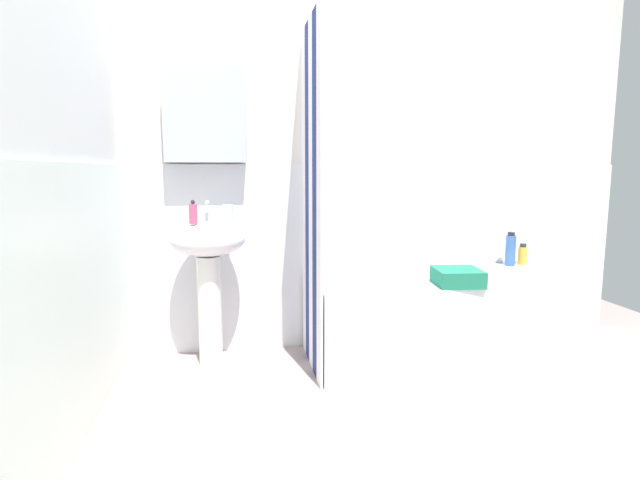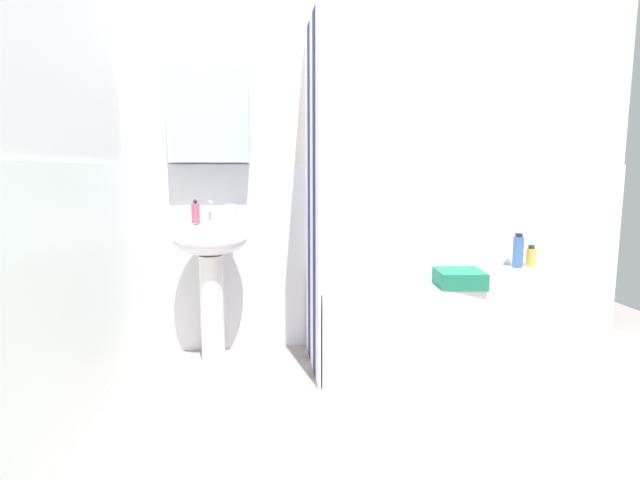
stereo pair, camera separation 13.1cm
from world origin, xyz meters
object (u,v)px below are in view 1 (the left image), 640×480
toothbrush_cup (228,213)px  bathtub (441,317)px  soap_dispenser (193,213)px  conditioner_bottle (510,250)px  body_wash_bottle (523,255)px  sink (208,261)px  towel_folded (458,277)px

toothbrush_cup → bathtub: bearing=-8.9°
soap_dispenser → conditioner_bottle: size_ratio=0.59×
toothbrush_cup → body_wash_bottle: toothbrush_cup is taller
toothbrush_cup → conditioner_bottle: 1.91m
soap_dispenser → toothbrush_cup: (0.20, 0.10, -0.01)m
conditioner_bottle → sink: bearing=-177.1°
soap_dispenser → body_wash_bottle: 2.22m
towel_folded → body_wash_bottle: bearing=34.8°
soap_dispenser → towel_folded: bearing=-12.6°
sink → toothbrush_cup: 0.31m
towel_folded → bathtub: bearing=87.2°
sink → towel_folded: size_ratio=3.40×
sink → towel_folded: 1.45m
toothbrush_cup → sink: bearing=-155.4°
toothbrush_cup → soap_dispenser: bearing=-153.9°
body_wash_bottle → conditioner_bottle: bearing=-167.1°
bathtub → body_wash_bottle: size_ratio=11.00×
conditioner_bottle → toothbrush_cup: bearing=-178.6°
soap_dispenser → conditioner_bottle: (2.08, 0.14, -0.29)m
bathtub → body_wash_bottle: body_wash_bottle is taller
toothbrush_cup → body_wash_bottle: 2.02m
bathtub → toothbrush_cup: bearing=171.1°
conditioner_bottle → body_wash_bottle: bearing=12.9°
soap_dispenser → bathtub: size_ratio=0.09×
sink → bathtub: sink is taller
toothbrush_cup → conditioner_bottle: toothbrush_cup is taller
soap_dispenser → conditioner_bottle: 2.11m
sink → toothbrush_cup: (0.12, 0.06, 0.28)m
sink → soap_dispenser: size_ratio=6.29×
body_wash_bottle → towel_folded: bearing=-145.2°
bathtub → conditioner_bottle: (0.59, 0.25, 0.37)m
soap_dispenser → conditioner_bottle: soap_dispenser is taller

